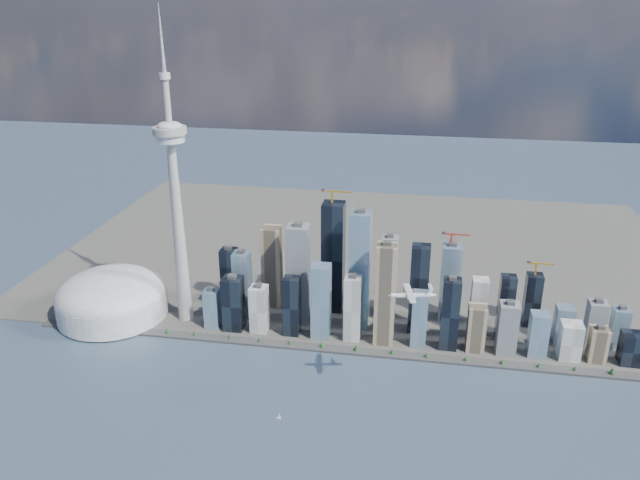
% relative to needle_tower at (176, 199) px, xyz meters
% --- Properties ---
extents(ground, '(4000.00, 4000.00, 0.00)m').
position_rel_needle_tower_xyz_m(ground, '(300.00, -310.00, -235.84)').
color(ground, '#35445E').
rests_on(ground, ground).
extents(seawall, '(1100.00, 22.00, 4.00)m').
position_rel_needle_tower_xyz_m(seawall, '(300.00, -60.00, -233.84)').
color(seawall, '#383838').
rests_on(seawall, ground).
extents(land, '(1400.00, 900.00, 3.00)m').
position_rel_needle_tower_xyz_m(land, '(300.00, 390.00, -234.34)').
color(land, '#4C4C47').
rests_on(land, ground).
extents(shoreline_trees, '(960.53, 7.20, 8.80)m').
position_rel_needle_tower_xyz_m(shoreline_trees, '(300.00, -60.00, -227.06)').
color(shoreline_trees, '#3F2D1E').
rests_on(shoreline_trees, seawall).
extents(skyscraper_cluster, '(736.00, 142.00, 238.59)m').
position_rel_needle_tower_xyz_m(skyscraper_cluster, '(359.62, 26.82, -162.22)').
color(skyscraper_cluster, black).
rests_on(skyscraper_cluster, land).
extents(needle_tower, '(56.00, 56.00, 550.50)m').
position_rel_needle_tower_xyz_m(needle_tower, '(0.00, 0.00, 0.00)').
color(needle_tower, '#AEADA9').
rests_on(needle_tower, land).
extents(dome_stadium, '(200.00, 200.00, 86.00)m').
position_rel_needle_tower_xyz_m(dome_stadium, '(-140.00, -10.00, -196.40)').
color(dome_stadium, beige).
rests_on(dome_stadium, land).
extents(airplane, '(65.93, 58.62, 16.14)m').
position_rel_needle_tower_xyz_m(airplane, '(414.07, -199.69, -49.67)').
color(airplane, white).
rests_on(airplane, ground).
extents(sailboat_west, '(7.23, 2.00, 10.08)m').
position_rel_needle_tower_xyz_m(sailboat_west, '(237.15, -253.71, -232.61)').
color(sailboat_west, white).
rests_on(sailboat_west, ground).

